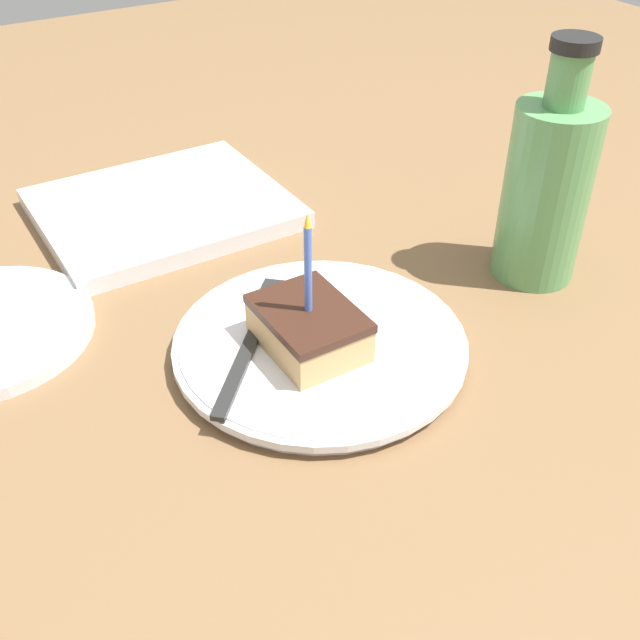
{
  "coord_description": "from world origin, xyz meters",
  "views": [
    {
      "loc": [
        -0.29,
        -0.47,
        0.43
      ],
      "look_at": [
        -0.02,
        -0.03,
        0.04
      ],
      "focal_mm": 42.0,
      "sensor_mm": 36.0,
      "label": 1
    }
  ],
  "objects_px": {
    "cake_slice": "(309,327)",
    "fork": "(255,333)",
    "marble_board": "(163,208)",
    "plate": "(320,345)",
    "bottle": "(547,187)"
  },
  "relations": [
    {
      "from": "cake_slice",
      "to": "fork",
      "type": "distance_m",
      "value": 0.05
    },
    {
      "from": "marble_board",
      "to": "plate",
      "type": "bearing_deg",
      "value": -85.9
    },
    {
      "from": "fork",
      "to": "bottle",
      "type": "height_order",
      "value": "bottle"
    },
    {
      "from": "fork",
      "to": "marble_board",
      "type": "distance_m",
      "value": 0.28
    },
    {
      "from": "cake_slice",
      "to": "bottle",
      "type": "distance_m",
      "value": 0.28
    },
    {
      "from": "fork",
      "to": "bottle",
      "type": "xyz_separation_m",
      "value": [
        0.31,
        -0.03,
        0.08
      ]
    },
    {
      "from": "cake_slice",
      "to": "fork",
      "type": "relative_size",
      "value": 0.85
    },
    {
      "from": "plate",
      "to": "marble_board",
      "type": "xyz_separation_m",
      "value": [
        -0.02,
        0.31,
        -0.0
      ]
    },
    {
      "from": "fork",
      "to": "marble_board",
      "type": "xyz_separation_m",
      "value": [
        0.02,
        0.28,
        -0.01
      ]
    },
    {
      "from": "bottle",
      "to": "cake_slice",
      "type": "bearing_deg",
      "value": -179.02
    },
    {
      "from": "cake_slice",
      "to": "bottle",
      "type": "relative_size",
      "value": 0.55
    },
    {
      "from": "fork",
      "to": "marble_board",
      "type": "bearing_deg",
      "value": 84.95
    },
    {
      "from": "fork",
      "to": "bottle",
      "type": "relative_size",
      "value": 0.65
    },
    {
      "from": "marble_board",
      "to": "cake_slice",
      "type": "bearing_deg",
      "value": -88.53
    },
    {
      "from": "cake_slice",
      "to": "fork",
      "type": "bearing_deg",
      "value": 130.51
    }
  ]
}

